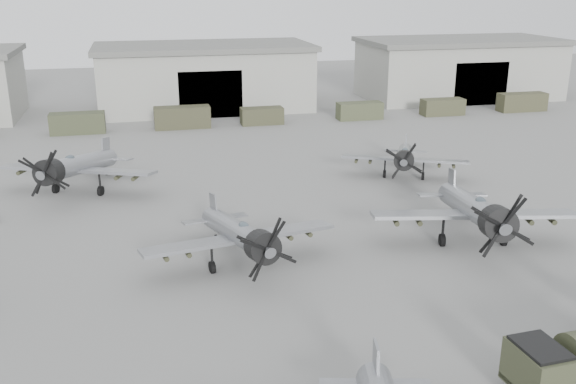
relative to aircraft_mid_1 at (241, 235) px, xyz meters
name	(u,v)px	position (x,y,z in m)	size (l,w,h in m)	color
ground	(346,341)	(3.67, -9.52, -2.22)	(220.00, 220.00, 0.00)	slate
hangar_center	(204,76)	(3.67, 52.44, 2.16)	(29.00, 14.80, 8.70)	#999A90
hangar_right	(459,68)	(41.67, 52.44, 2.16)	(29.00, 14.80, 8.70)	#999A90
support_truck_2	(78,123)	(-12.43, 40.48, -1.01)	(6.15, 2.20, 2.41)	#393E29
support_truck_3	(182,117)	(-0.43, 40.48, -0.92)	(6.61, 2.20, 2.60)	#393925
support_truck_4	(262,116)	(9.26, 40.48, -1.20)	(5.18, 2.20, 2.04)	#3A3B26
support_truck_5	(360,111)	(21.94, 40.48, -1.14)	(5.74, 2.20, 2.15)	#41462E
support_truck_6	(443,107)	(33.42, 40.48, -1.15)	(5.59, 2.20, 2.13)	#3F4029
support_truck_7	(522,102)	(45.08, 40.48, -1.00)	(6.57, 2.20, 2.43)	#404029
aircraft_mid_1	(241,235)	(0.00, 0.00, 0.00)	(12.28, 11.05, 4.87)	gray
aircraft_mid_2	(476,211)	(15.69, -0.15, 0.28)	(13.84, 12.46, 5.50)	gray
aircraft_far_0	(75,167)	(-10.92, 17.27, 0.19)	(13.02, 11.79, 5.30)	gray
aircraft_far_1	(405,157)	(17.19, 15.13, -0.17)	(10.97, 9.95, 4.50)	gray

